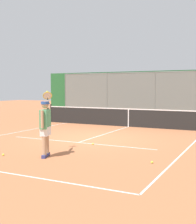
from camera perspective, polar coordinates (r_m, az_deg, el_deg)
name	(u,v)px	position (r m, az deg, el deg)	size (l,w,h in m)	color
ground_plane	(92,138)	(12.31, -1.10, -4.94)	(60.00, 60.00, 0.00)	#B76B42
court_line_markings	(74,144)	(11.11, -4.47, -5.96)	(7.77, 9.53, 0.01)	white
fence_backdrop	(157,95)	(21.17, 11.14, 3.23)	(17.14, 1.37, 3.19)	slate
tennis_net	(128,117)	(15.97, 5.76, -1.01)	(9.98, 0.09, 1.07)	#2D2D2D
tennis_player	(45,124)	(9.00, -9.89, -2.32)	(0.80, 1.23, 1.93)	navy
tennis_ball_near_baseline	(3,155)	(9.57, -17.42, -7.68)	(0.07, 0.07, 0.07)	#D6E042
tennis_ball_by_sideline	(93,144)	(10.87, -0.95, -6.03)	(0.07, 0.07, 0.07)	#D6E042
tennis_ball_mid_court	(152,162)	(8.37, 10.14, -9.29)	(0.07, 0.07, 0.07)	#D6E042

